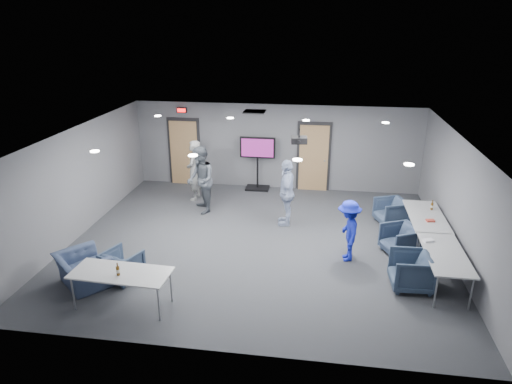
# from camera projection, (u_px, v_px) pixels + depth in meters

# --- Properties ---
(floor) EXTENTS (9.00, 9.00, 0.00)m
(floor) POSITION_uv_depth(u_px,v_px,m) (258.00, 242.00, 11.20)
(floor) COLOR #35373C
(floor) RESTS_ON ground
(ceiling) EXTENTS (9.00, 9.00, 0.00)m
(ceiling) POSITION_uv_depth(u_px,v_px,m) (258.00, 135.00, 10.24)
(ceiling) COLOR silver
(ceiling) RESTS_ON wall_back
(wall_back) EXTENTS (9.00, 0.02, 2.70)m
(wall_back) POSITION_uv_depth(u_px,v_px,m) (276.00, 147.00, 14.42)
(wall_back) COLOR slate
(wall_back) RESTS_ON floor
(wall_front) EXTENTS (9.00, 0.02, 2.70)m
(wall_front) POSITION_uv_depth(u_px,v_px,m) (221.00, 281.00, 7.02)
(wall_front) COLOR slate
(wall_front) RESTS_ON floor
(wall_left) EXTENTS (0.02, 8.00, 2.70)m
(wall_left) POSITION_uv_depth(u_px,v_px,m) (79.00, 182.00, 11.34)
(wall_left) COLOR slate
(wall_left) RESTS_ON floor
(wall_right) EXTENTS (0.02, 8.00, 2.70)m
(wall_right) POSITION_uv_depth(u_px,v_px,m) (459.00, 201.00, 10.10)
(wall_right) COLOR slate
(wall_right) RESTS_ON floor
(door_left) EXTENTS (1.06, 0.17, 2.24)m
(door_left) POSITION_uv_depth(u_px,v_px,m) (184.00, 152.00, 14.89)
(door_left) COLOR black
(door_left) RESTS_ON wall_back
(door_right) EXTENTS (1.06, 0.17, 2.24)m
(door_right) POSITION_uv_depth(u_px,v_px,m) (314.00, 158.00, 14.32)
(door_right) COLOR black
(door_right) RESTS_ON wall_back
(exit_sign) EXTENTS (0.32, 0.08, 0.16)m
(exit_sign) POSITION_uv_depth(u_px,v_px,m) (182.00, 110.00, 14.38)
(exit_sign) COLOR black
(exit_sign) RESTS_ON wall_back
(hvac_diffuser) EXTENTS (0.60, 0.60, 0.03)m
(hvac_diffuser) POSITION_uv_depth(u_px,v_px,m) (255.00, 112.00, 12.91)
(hvac_diffuser) COLOR black
(hvac_diffuser) RESTS_ON ceiling
(downlights) EXTENTS (6.18, 3.78, 0.02)m
(downlights) POSITION_uv_depth(u_px,v_px,m) (258.00, 135.00, 10.25)
(downlights) COLOR white
(downlights) RESTS_ON ceiling
(person_a) EXTENTS (0.44, 0.67, 1.82)m
(person_a) POSITION_uv_depth(u_px,v_px,m) (194.00, 170.00, 13.61)
(person_a) COLOR #999B99
(person_a) RESTS_ON floor
(person_b) EXTENTS (1.03, 1.13, 1.89)m
(person_b) POSITION_uv_depth(u_px,v_px,m) (201.00, 180.00, 12.67)
(person_b) COLOR #4C525B
(person_b) RESTS_ON floor
(person_c) EXTENTS (0.50, 1.07, 1.78)m
(person_c) POSITION_uv_depth(u_px,v_px,m) (287.00, 192.00, 11.92)
(person_c) COLOR #AABADB
(person_c) RESTS_ON floor
(person_d) EXTENTS (0.61, 0.96, 1.42)m
(person_d) POSITION_uv_depth(u_px,v_px,m) (348.00, 231.00, 10.16)
(person_d) COLOR #1B27B3
(person_d) RESTS_ON floor
(chair_right_a) EXTENTS (0.95, 0.94, 0.68)m
(chair_right_a) POSITION_uv_depth(u_px,v_px,m) (391.00, 211.00, 12.14)
(chair_right_a) COLOR #394862
(chair_right_a) RESTS_ON floor
(chair_right_b) EXTENTS (1.00, 0.99, 0.69)m
(chair_right_b) POSITION_uv_depth(u_px,v_px,m) (400.00, 240.00, 10.55)
(chair_right_b) COLOR #334158
(chair_right_b) RESTS_ON floor
(chair_right_c) EXTENTS (0.85, 0.83, 0.75)m
(chair_right_c) POSITION_uv_depth(u_px,v_px,m) (411.00, 271.00, 9.19)
(chair_right_c) COLOR #324157
(chair_right_c) RESTS_ON floor
(chair_front_a) EXTENTS (0.91, 0.92, 0.65)m
(chair_front_a) POSITION_uv_depth(u_px,v_px,m) (122.00, 265.00, 9.50)
(chair_front_a) COLOR #36455E
(chair_front_a) RESTS_ON floor
(chair_front_b) EXTENTS (1.38, 1.37, 0.67)m
(chair_front_b) POSITION_uv_depth(u_px,v_px,m) (83.00, 270.00, 9.30)
(chair_front_b) COLOR #3B4866
(chair_front_b) RESTS_ON floor
(table_right_a) EXTENTS (0.82, 1.97, 0.73)m
(table_right_a) POSITION_uv_depth(u_px,v_px,m) (426.00, 217.00, 10.92)
(table_right_a) COLOR #B7B9BC
(table_right_a) RESTS_ON floor
(table_right_b) EXTENTS (0.79, 1.89, 0.73)m
(table_right_b) POSITION_uv_depth(u_px,v_px,m) (445.00, 255.00, 9.16)
(table_right_b) COLOR #B7B9BC
(table_right_b) RESTS_ON floor
(table_front_left) EXTENTS (1.88, 0.86, 0.73)m
(table_front_left) POSITION_uv_depth(u_px,v_px,m) (121.00, 274.00, 8.47)
(table_front_left) COLOR #B7B9BC
(table_front_left) RESTS_ON floor
(bottle_front) EXTENTS (0.07, 0.07, 0.25)m
(bottle_front) POSITION_uv_depth(u_px,v_px,m) (118.00, 271.00, 8.32)
(bottle_front) COLOR #59380F
(bottle_front) RESTS_ON table_front_left
(bottle_right) EXTENTS (0.07, 0.07, 0.25)m
(bottle_right) POSITION_uv_depth(u_px,v_px,m) (432.00, 206.00, 11.22)
(bottle_right) COLOR #59380F
(bottle_right) RESTS_ON table_right_a
(snack_box) EXTENTS (0.20, 0.15, 0.04)m
(snack_box) POSITION_uv_depth(u_px,v_px,m) (430.00, 221.00, 10.58)
(snack_box) COLOR #B53B2D
(snack_box) RESTS_ON table_right_a
(wrapper) EXTENTS (0.23, 0.19, 0.05)m
(wrapper) POSITION_uv_depth(u_px,v_px,m) (428.00, 240.00, 9.63)
(wrapper) COLOR white
(wrapper) RESTS_ON table_right_b
(tv_stand) EXTENTS (1.11, 0.53, 1.71)m
(tv_stand) POSITION_uv_depth(u_px,v_px,m) (258.00, 160.00, 14.40)
(tv_stand) COLOR black
(tv_stand) RESTS_ON floor
(projector) EXTENTS (0.41, 0.39, 0.37)m
(projector) POSITION_uv_depth(u_px,v_px,m) (299.00, 140.00, 11.00)
(projector) COLOR black
(projector) RESTS_ON ceiling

